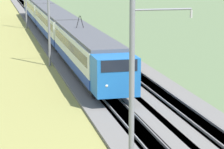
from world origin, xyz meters
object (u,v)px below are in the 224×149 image
object	(u,v)px
catenary_mast_far	(26,0)
catenary_mast_near	(133,93)
passenger_train	(55,23)
catenary_mast_mid	(50,22)

from	to	relation	value
catenary_mast_far	catenary_mast_near	bearing A→B (deg)	180.00
passenger_train	catenary_mast_far	bearing A→B (deg)	-168.82
catenary_mast_mid	catenary_mast_far	world-z (taller)	catenary_mast_far
catenary_mast_near	catenary_mast_far	world-z (taller)	catenary_mast_near
passenger_train	catenary_mast_far	world-z (taller)	catenary_mast_far
catenary_mast_near	catenary_mast_far	size ratio (longest dim) A/B	1.07
catenary_mast_mid	catenary_mast_far	distance (m)	28.43
catenary_mast_near	catenary_mast_mid	distance (m)	28.44
passenger_train	catenary_mast_near	world-z (taller)	catenary_mast_near
passenger_train	catenary_mast_near	xyz separation A→B (m)	(-44.38, 2.47, 2.19)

